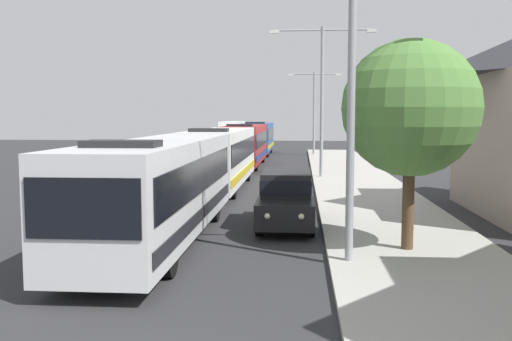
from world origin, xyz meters
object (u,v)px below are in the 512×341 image
(box_truck_oncoming, at_px, (232,135))
(streetlamp_mid, at_px, (322,86))
(white_suv, at_px, (287,197))
(streetlamp_near, at_px, (352,71))
(roadside_tree, at_px, (411,108))
(bus_second_in_line, at_px, (220,156))
(bus_lead, at_px, (161,186))
(bus_middle, at_px, (245,144))
(bus_fourth_in_line, at_px, (258,137))
(streetlamp_far, at_px, (314,104))

(box_truck_oncoming, bearing_deg, streetlamp_mid, -72.27)
(white_suv, bearing_deg, box_truck_oncoming, 99.42)
(streetlamp_near, xyz_separation_m, roadside_tree, (1.70, 1.39, -0.90))
(white_suv, xyz_separation_m, box_truck_oncoming, (-7.00, 42.19, 0.67))
(bus_second_in_line, xyz_separation_m, box_truck_oncoming, (-3.30, 32.08, 0.02))
(bus_lead, height_order, bus_second_in_line, same)
(streetlamp_mid, bearing_deg, bus_middle, 123.38)
(streetlamp_near, bearing_deg, streetlamp_mid, 90.00)
(roadside_tree, bearing_deg, bus_fourth_in_line, 100.15)
(bus_middle, bearing_deg, white_suv, -80.94)
(bus_fourth_in_line, bearing_deg, box_truck_oncoming, 118.11)
(bus_fourth_in_line, height_order, streetlamp_near, streetlamp_near)
(bus_second_in_line, bearing_deg, roadside_tree, -62.70)
(streetlamp_mid, height_order, roadside_tree, streetlamp_mid)
(bus_second_in_line, relative_size, roadside_tree, 2.18)
(bus_lead, distance_m, streetlamp_near, 6.71)
(bus_middle, bearing_deg, box_truck_oncoming, 99.85)
(box_truck_oncoming, bearing_deg, bus_second_in_line, -84.12)
(bus_middle, relative_size, streetlamp_far, 1.58)
(streetlamp_near, relative_size, streetlamp_mid, 0.86)
(bus_fourth_in_line, distance_m, streetlamp_far, 6.34)
(box_truck_oncoming, xyz_separation_m, streetlamp_far, (8.70, -7.19, 3.14))
(streetlamp_far, height_order, roadside_tree, streetlamp_far)
(streetlamp_near, bearing_deg, roadside_tree, 39.26)
(streetlamp_mid, bearing_deg, streetlamp_far, 90.00)
(bus_middle, relative_size, roadside_tree, 2.14)
(bus_lead, height_order, roadside_tree, roadside_tree)
(streetlamp_near, height_order, streetlamp_far, streetlamp_far)
(streetlamp_far, bearing_deg, bus_fourth_in_line, 169.45)
(bus_fourth_in_line, distance_m, white_suv, 36.20)
(bus_lead, height_order, white_suv, bus_lead)
(white_suv, relative_size, roadside_tree, 0.88)
(box_truck_oncoming, height_order, roadside_tree, roadside_tree)
(streetlamp_mid, relative_size, streetlamp_far, 1.15)
(bus_fourth_in_line, distance_m, roadside_tree, 40.35)
(streetlamp_near, bearing_deg, box_truck_oncoming, 100.44)
(streetlamp_near, bearing_deg, bus_fourth_in_line, 97.49)
(bus_second_in_line, distance_m, white_suv, 10.78)
(bus_second_in_line, height_order, box_truck_oncoming, bus_second_in_line)
(streetlamp_far, distance_m, roadside_tree, 38.69)
(roadside_tree, bearing_deg, streetlamp_mid, 95.21)
(bus_fourth_in_line, relative_size, box_truck_oncoming, 1.42)
(bus_fourth_in_line, relative_size, roadside_tree, 1.93)
(bus_fourth_in_line, relative_size, streetlamp_far, 1.42)
(roadside_tree, bearing_deg, bus_middle, 104.82)
(bus_lead, relative_size, streetlamp_mid, 1.39)
(roadside_tree, bearing_deg, bus_second_in_line, 117.30)
(bus_second_in_line, distance_m, box_truck_oncoming, 32.25)
(bus_second_in_line, bearing_deg, streetlamp_mid, 42.11)
(bus_lead, distance_m, streetlamp_far, 38.14)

